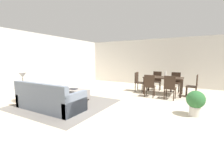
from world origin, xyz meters
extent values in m
plane|color=beige|center=(0.00, 0.00, 0.00)|extent=(10.80, 10.80, 0.00)
cube|color=silver|center=(0.00, 5.00, 1.35)|extent=(9.00, 0.12, 2.70)
cube|color=silver|center=(-4.50, 0.50, 1.35)|extent=(0.12, 11.00, 2.70)
cube|color=slate|center=(-1.98, -0.41, 0.00)|extent=(3.00, 2.80, 0.01)
cube|color=slate|center=(-1.99, -0.98, 0.21)|extent=(2.18, 0.89, 0.42)
cube|color=slate|center=(-1.99, -1.34, 0.64)|extent=(2.18, 0.16, 0.44)
cube|color=slate|center=(-3.01, -0.98, 0.31)|extent=(0.14, 0.89, 0.62)
cube|color=slate|center=(-0.97, -0.98, 0.31)|extent=(0.14, 0.89, 0.62)
cube|color=slate|center=(-2.56, -1.10, 0.58)|extent=(0.33, 0.11, 0.33)
cube|color=beige|center=(-1.99, -1.09, 0.59)|extent=(0.34, 0.12, 0.34)
cube|color=tan|center=(-1.42, -1.10, 0.58)|extent=(0.33, 0.10, 0.33)
cube|color=gray|center=(-1.97, 0.16, 0.23)|extent=(0.91, 0.55, 0.34)
cylinder|color=#332319|center=(-2.38, 0.38, 0.03)|extent=(0.05, 0.05, 0.06)
cylinder|color=#332319|center=(-1.57, 0.38, 0.03)|extent=(0.05, 0.05, 0.06)
cylinder|color=#332319|center=(-2.38, -0.07, 0.03)|extent=(0.05, 0.05, 0.06)
cylinder|color=#332319|center=(-1.57, -0.07, 0.03)|extent=(0.05, 0.05, 0.06)
cube|color=olive|center=(-3.38, -0.96, 0.54)|extent=(0.40, 0.40, 0.03)
cylinder|color=olive|center=(-3.55, -0.79, 0.26)|extent=(0.04, 0.04, 0.52)
cylinder|color=olive|center=(-3.21, -0.79, 0.26)|extent=(0.04, 0.04, 0.52)
cylinder|color=olive|center=(-3.55, -1.13, 0.26)|extent=(0.04, 0.04, 0.52)
cylinder|color=olive|center=(-3.21, -1.13, 0.26)|extent=(0.04, 0.04, 0.52)
cylinder|color=brown|center=(-3.38, -0.96, 0.57)|extent=(0.16, 0.16, 0.02)
cylinder|color=brown|center=(-3.38, -0.96, 0.74)|extent=(0.02, 0.02, 0.32)
cone|color=silver|center=(-3.38, -0.96, 0.99)|extent=(0.26, 0.26, 0.18)
cube|color=#332319|center=(0.72, 2.75, 0.74)|extent=(1.60, 0.87, 0.04)
cube|color=#332319|center=(-0.02, 3.13, 0.36)|extent=(0.07, 0.07, 0.72)
cube|color=#332319|center=(1.46, 3.13, 0.36)|extent=(0.07, 0.07, 0.72)
cube|color=#332319|center=(-0.02, 2.38, 0.36)|extent=(0.07, 0.07, 0.72)
cube|color=#332319|center=(1.46, 2.38, 0.36)|extent=(0.07, 0.07, 0.72)
cube|color=#332319|center=(0.33, 2.00, 0.43)|extent=(0.43, 0.43, 0.04)
cube|color=#332319|center=(0.34, 1.82, 0.69)|extent=(0.40, 0.07, 0.47)
cylinder|color=#332319|center=(0.15, 2.16, 0.21)|extent=(0.04, 0.04, 0.41)
cylinder|color=#332319|center=(0.49, 2.18, 0.21)|extent=(0.04, 0.04, 0.41)
cylinder|color=#332319|center=(0.17, 1.82, 0.21)|extent=(0.04, 0.04, 0.41)
cylinder|color=#332319|center=(0.51, 1.84, 0.21)|extent=(0.04, 0.04, 0.41)
cube|color=#332319|center=(1.12, 2.01, 0.43)|extent=(0.43, 0.43, 0.04)
cube|color=#332319|center=(1.10, 1.83, 0.69)|extent=(0.40, 0.07, 0.47)
cylinder|color=#332319|center=(0.96, 2.19, 0.21)|extent=(0.04, 0.04, 0.41)
cylinder|color=#332319|center=(1.30, 2.17, 0.21)|extent=(0.04, 0.04, 0.41)
cylinder|color=#332319|center=(0.93, 1.85, 0.21)|extent=(0.04, 0.04, 0.41)
cylinder|color=#332319|center=(1.27, 1.83, 0.21)|extent=(0.04, 0.04, 0.41)
cube|color=#332319|center=(0.28, 3.48, 0.43)|extent=(0.42, 0.42, 0.04)
cube|color=#332319|center=(0.27, 3.66, 0.69)|extent=(0.40, 0.06, 0.47)
cylinder|color=#332319|center=(0.46, 3.32, 0.21)|extent=(0.04, 0.04, 0.41)
cylinder|color=#332319|center=(0.12, 3.30, 0.21)|extent=(0.04, 0.04, 0.41)
cylinder|color=#332319|center=(0.45, 3.66, 0.21)|extent=(0.04, 0.04, 0.41)
cylinder|color=#332319|center=(0.11, 3.64, 0.21)|extent=(0.04, 0.04, 0.41)
cube|color=#332319|center=(1.15, 3.43, 0.43)|extent=(0.40, 0.40, 0.04)
cube|color=#332319|center=(1.15, 3.61, 0.69)|extent=(0.40, 0.04, 0.47)
cylinder|color=#332319|center=(1.32, 3.26, 0.21)|extent=(0.04, 0.04, 0.41)
cylinder|color=#332319|center=(0.98, 3.26, 0.21)|extent=(0.04, 0.04, 0.41)
cylinder|color=#332319|center=(1.32, 3.60, 0.21)|extent=(0.04, 0.04, 0.41)
cylinder|color=#332319|center=(0.98, 3.60, 0.21)|extent=(0.04, 0.04, 0.41)
cube|color=#332319|center=(1.83, 2.79, 0.43)|extent=(0.43, 0.43, 0.04)
cube|color=#332319|center=(2.01, 2.78, 0.69)|extent=(0.07, 0.40, 0.47)
cylinder|color=#332319|center=(1.65, 2.64, 0.21)|extent=(0.04, 0.04, 0.41)
cylinder|color=#332319|center=(1.67, 2.98, 0.21)|extent=(0.04, 0.04, 0.41)
cylinder|color=#332319|center=(1.99, 2.61, 0.21)|extent=(0.04, 0.04, 0.41)
cylinder|color=#332319|center=(2.01, 2.95, 0.21)|extent=(0.04, 0.04, 0.41)
cube|color=#332319|center=(-0.34, 2.77, 0.43)|extent=(0.41, 0.41, 0.04)
cube|color=#332319|center=(-0.52, 2.78, 0.69)|extent=(0.05, 0.40, 0.47)
cylinder|color=#332319|center=(-0.16, 2.94, 0.21)|extent=(0.04, 0.04, 0.41)
cylinder|color=#332319|center=(-0.17, 2.60, 0.21)|extent=(0.04, 0.04, 0.41)
cylinder|color=#332319|center=(-0.50, 2.95, 0.21)|extent=(0.04, 0.04, 0.41)
cylinder|color=#332319|center=(-0.51, 2.61, 0.21)|extent=(0.04, 0.04, 0.41)
cylinder|color=silver|center=(0.79, 2.73, 0.89)|extent=(0.11, 0.11, 0.26)
cube|color=#333338|center=(-2.10, 0.17, 0.42)|extent=(0.26, 0.20, 0.03)
cylinder|color=beige|center=(1.96, 0.50, 0.13)|extent=(0.28, 0.28, 0.26)
sphere|color=#2D6633|center=(1.96, 0.50, 0.46)|extent=(0.48, 0.48, 0.48)
camera|label=1|loc=(1.84, -4.00, 1.54)|focal=23.89mm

